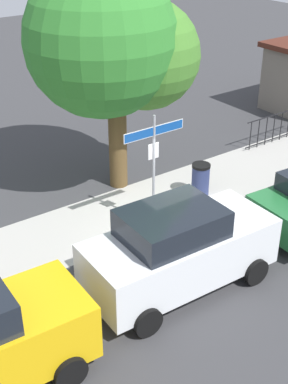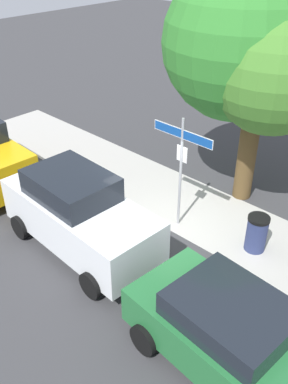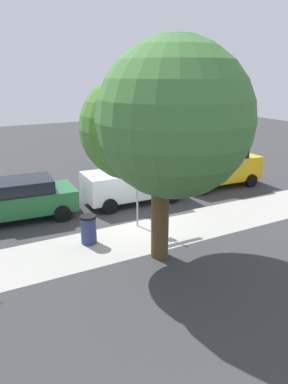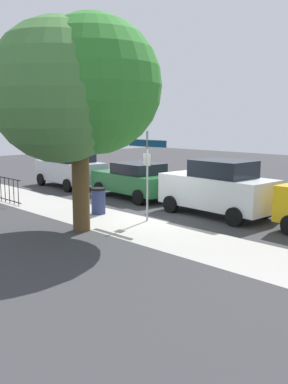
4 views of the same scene
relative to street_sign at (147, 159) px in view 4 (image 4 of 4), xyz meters
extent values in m
plane|color=#38383A|center=(0.10, -0.40, -2.17)|extent=(60.00, 60.00, 0.00)
cube|color=#ACA8A1|center=(2.10, 0.90, -2.17)|extent=(24.00, 2.60, 0.00)
cylinder|color=#9EA0A5|center=(0.00, 0.00, -0.62)|extent=(0.07, 0.07, 3.10)
cube|color=#144799|center=(0.00, 0.00, 0.52)|extent=(1.78, 0.02, 0.22)
cube|color=white|center=(0.00, 0.00, 0.52)|extent=(1.81, 0.02, 0.25)
cube|color=silver|center=(0.00, 0.02, -0.03)|extent=(0.32, 0.02, 0.42)
cylinder|color=brown|center=(0.49, 2.43, -0.60)|extent=(0.54, 0.54, 3.14)
sphere|color=#427C2A|center=(1.15, 1.95, 1.83)|extent=(3.02, 3.02, 3.02)
sphere|color=#447939|center=(0.48, 3.08, 2.13)|extent=(4.21, 4.21, 4.21)
sphere|color=#2F7C2B|center=(-0.04, 2.29, 2.31)|extent=(4.12, 4.12, 4.12)
cube|color=silver|center=(-1.10, -2.47, -1.29)|extent=(4.41, 1.90, 1.13)
cube|color=black|center=(-1.36, -2.46, -0.42)|extent=(2.14, 1.61, 0.61)
cylinder|color=black|center=(0.41, -1.65, -1.85)|extent=(0.65, 0.24, 0.64)
cylinder|color=black|center=(0.35, -3.40, -1.85)|extent=(0.65, 0.24, 0.64)
cylinder|color=black|center=(-2.55, -1.54, -1.85)|extent=(0.65, 0.24, 0.64)
cylinder|color=black|center=(-2.61, -3.29, -1.85)|extent=(0.65, 0.24, 0.64)
cube|color=#236934|center=(3.70, -2.81, -1.45)|extent=(4.39, 2.20, 0.80)
cube|color=black|center=(3.44, -2.79, -0.82)|extent=(2.16, 1.81, 0.47)
cylinder|color=black|center=(5.21, -1.98, -1.85)|extent=(0.65, 0.27, 0.64)
cylinder|color=black|center=(5.07, -3.86, -1.85)|extent=(0.65, 0.27, 0.64)
cylinder|color=black|center=(2.33, -1.76, -1.85)|extent=(0.65, 0.27, 0.64)
cylinder|color=black|center=(2.18, -3.64, -1.85)|extent=(0.65, 0.27, 0.64)
cube|color=silver|center=(8.50, -2.59, -1.35)|extent=(4.31, 2.23, 1.01)
cube|color=black|center=(8.25, -2.58, -0.56)|extent=(2.13, 1.84, 0.56)
cylinder|color=black|center=(9.99, -1.74, -1.85)|extent=(0.65, 0.27, 0.64)
cylinder|color=black|center=(9.84, -3.66, -1.85)|extent=(0.65, 0.27, 0.64)
cylinder|color=black|center=(7.15, -1.53, -1.85)|extent=(0.65, 0.27, 0.64)
cylinder|color=black|center=(7.01, -3.45, -1.85)|extent=(0.65, 0.27, 0.64)
cylinder|color=black|center=(6.97, 1.90, -1.12)|extent=(3.12, 0.04, 0.04)
cylinder|color=black|center=(6.97, 1.90, -2.05)|extent=(3.12, 0.04, 0.04)
cylinder|color=black|center=(5.61, 1.90, -1.65)|extent=(0.03, 0.03, 1.05)
cylinder|color=black|center=(6.00, 1.90, -1.65)|extent=(0.03, 0.03, 1.05)
cylinder|color=black|center=(6.39, 1.90, -1.65)|extent=(0.03, 0.03, 1.05)
cylinder|color=black|center=(6.78, 1.90, -1.65)|extent=(0.03, 0.03, 1.05)
cylinder|color=black|center=(7.17, 1.90, -1.65)|extent=(0.03, 0.03, 1.05)
cylinder|color=navy|center=(2.10, 0.50, -1.72)|extent=(0.52, 0.52, 0.90)
cylinder|color=black|center=(2.10, 0.50, -1.23)|extent=(0.55, 0.55, 0.08)
camera|label=1|loc=(-7.39, -9.81, 5.55)|focal=49.95mm
camera|label=2|loc=(5.88, -7.55, 4.88)|focal=39.99mm
camera|label=3|loc=(5.86, 11.31, 3.32)|focal=34.43mm
camera|label=4|loc=(-10.68, 10.34, 1.29)|focal=40.98mm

